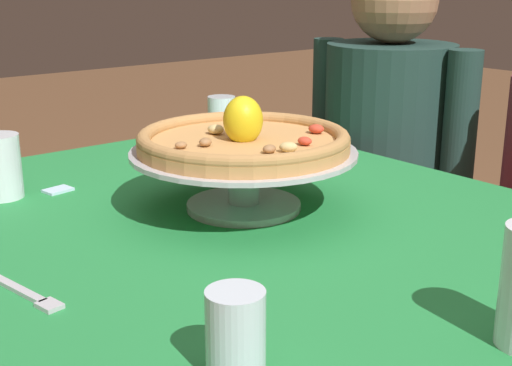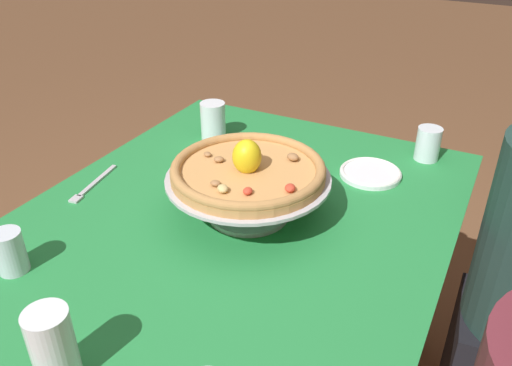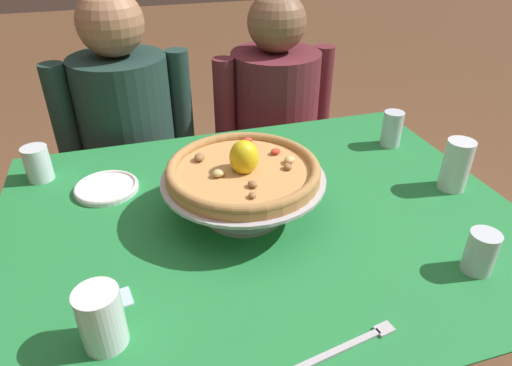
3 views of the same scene
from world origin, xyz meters
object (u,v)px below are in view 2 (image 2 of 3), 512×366
object	(u,v)px
water_glass_front_left	(213,123)
water_glass_back_left	(428,146)
water_glass_front_right	(10,253)
dinner_fork	(92,185)
sugar_packet	(235,147)
pizza	(248,169)
water_glass_side_right	(54,351)
side_plate	(370,173)
pizza_stand	(248,189)

from	to	relation	value
water_glass_front_left	water_glass_back_left	bearing A→B (deg)	104.77
water_glass_front_left	water_glass_front_right	bearing A→B (deg)	-2.55
water_glass_front_left	dinner_fork	size ratio (longest dim) A/B	0.58
water_glass_front_right	sugar_packet	distance (m)	0.72
pizza	water_glass_side_right	world-z (taller)	pizza
side_plate	sugar_packet	size ratio (longest dim) A/B	3.33
water_glass_front_left	dinner_fork	distance (m)	0.43
pizza_stand	water_glass_back_left	distance (m)	0.59
pizza_stand	water_glass_front_right	world-z (taller)	pizza_stand
water_glass_back_left	side_plate	xyz separation A→B (m)	(0.17, -0.11, -0.03)
pizza	water_glass_front_left	distance (m)	0.45
water_glass_back_left	water_glass_front_right	xyz separation A→B (m)	(0.90, -0.65, 0.00)
pizza	water_glass_side_right	distance (m)	0.57
water_glass_front_left	dinner_fork	xyz separation A→B (m)	(0.40, -0.13, -0.05)
side_plate	dinner_fork	distance (m)	0.75
water_glass_back_left	sugar_packet	world-z (taller)	water_glass_back_left
pizza	sugar_packet	size ratio (longest dim) A/B	7.19
water_glass_front_right	dinner_fork	world-z (taller)	water_glass_front_right
pizza	dinner_fork	xyz separation A→B (m)	(0.07, -0.43, -0.12)
water_glass_front_right	water_glass_side_right	bearing A→B (deg)	61.52
water_glass_front_left	side_plate	bearing A→B (deg)	89.07
dinner_fork	sugar_packet	bearing A→B (deg)	149.07
water_glass_side_right	water_glass_front_right	size ratio (longest dim) A/B	1.48
water_glass_front_left	sugar_packet	bearing A→B (deg)	72.47
water_glass_side_right	dinner_fork	distance (m)	0.63
pizza_stand	side_plate	size ratio (longest dim) A/B	2.32
dinner_fork	pizza	bearing A→B (deg)	99.58
water_glass_back_left	sugar_packet	bearing A→B (deg)	-69.86
dinner_fork	pizza_stand	bearing A→B (deg)	99.61
side_plate	dinner_fork	world-z (taller)	side_plate
water_glass_front_right	water_glass_back_left	bearing A→B (deg)	144.11
water_glass_side_right	sugar_packet	bearing A→B (deg)	-169.50
water_glass_side_right	water_glass_front_left	distance (m)	0.93
pizza_stand	dinner_fork	bearing A→B (deg)	-80.39
dinner_fork	sugar_packet	distance (m)	0.44
sugar_packet	side_plate	bearing A→B (deg)	92.95
side_plate	sugar_packet	world-z (taller)	side_plate
side_plate	water_glass_front_left	bearing A→B (deg)	-90.93
pizza	water_glass_back_left	world-z (taller)	pizza
pizza	water_glass_front_right	xyz separation A→B (m)	(0.41, -0.33, -0.08)
pizza	water_glass_side_right	xyz separation A→B (m)	(0.56, -0.05, -0.06)
water_glass_front_left	water_glass_front_right	xyz separation A→B (m)	(0.74, -0.03, -0.01)
water_glass_front_left	water_glass_front_right	distance (m)	0.74
dinner_fork	side_plate	bearing A→B (deg)	121.82
side_plate	dinner_fork	xyz separation A→B (m)	(0.40, -0.64, -0.01)
pizza_stand	sugar_packet	xyz separation A→B (m)	(-0.30, -0.21, -0.07)
water_glass_front_left	sugar_packet	size ratio (longest dim) A/B	2.34
water_glass_front_right	pizza	bearing A→B (deg)	140.75
dinner_fork	sugar_packet	size ratio (longest dim) A/B	4.03
pizza	sugar_packet	xyz separation A→B (m)	(-0.30, -0.21, -0.12)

